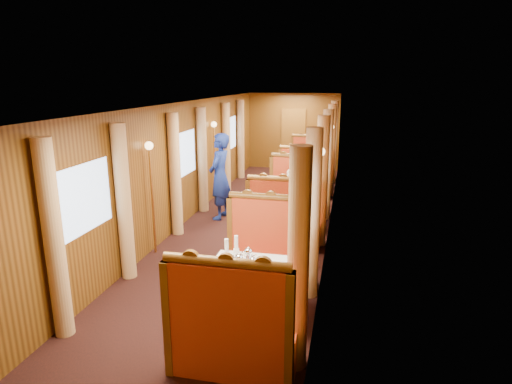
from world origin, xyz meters
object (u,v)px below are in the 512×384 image
(teapot_left, at_px, (239,263))
(teapot_back, at_px, (248,256))
(table_near, at_px, (254,292))
(banquette_mid_fwd, at_px, (284,224))
(banquette_near_aft, at_px, (269,257))
(rose_vase_mid, at_px, (290,184))
(fruit_plate, at_px, (276,268))
(banquette_far_aft, at_px, (311,165))
(passenger, at_px, (296,184))
(tea_tray, at_px, (245,265))
(table_mid, at_px, (291,210))
(banquette_near_fwd, at_px, (232,335))
(teapot_right, at_px, (253,264))
(banquette_far_fwd, at_px, (304,180))
(rose_vase_far, at_px, (307,155))
(steward, at_px, (220,177))
(table_far, at_px, (308,174))
(banquette_mid_aft, at_px, (297,195))

(teapot_left, distance_m, teapot_back, 0.21)
(table_near, xyz_separation_m, banquette_mid_fwd, (0.00, 2.49, 0.05))
(banquette_near_aft, relative_size, rose_vase_mid, 3.72)
(fruit_plate, bearing_deg, table_near, 164.83)
(banquette_near_aft, relative_size, banquette_far_aft, 1.00)
(banquette_mid_fwd, xyz_separation_m, passenger, (-0.00, 1.80, 0.32))
(tea_tray, bearing_deg, table_mid, 88.54)
(banquette_near_aft, bearing_deg, banquette_mid_fwd, 90.00)
(tea_tray, relative_size, teapot_left, 2.02)
(table_near, height_order, passenger, passenger)
(teapot_left, bearing_deg, rose_vase_mid, 79.37)
(table_mid, height_order, tea_tray, tea_tray)
(banquette_near_fwd, relative_size, teapot_right, 9.86)
(banquette_far_aft, xyz_separation_m, teapot_back, (-0.08, -7.95, 0.40))
(banquette_far_aft, xyz_separation_m, tea_tray, (-0.09, -8.08, 0.33))
(table_mid, bearing_deg, banquette_far_fwd, 90.00)
(table_mid, relative_size, fruit_plate, 5.10)
(rose_vase_mid, bearing_deg, tea_tray, -90.98)
(rose_vase_mid, bearing_deg, fruit_plate, -84.72)
(table_near, xyz_separation_m, teapot_right, (0.02, -0.12, 0.43))
(rose_vase_far, distance_m, steward, 3.49)
(banquette_mid_fwd, bearing_deg, steward, 139.66)
(table_near, bearing_deg, table_far, 90.00)
(steward, distance_m, passenger, 1.66)
(table_far, bearing_deg, banquette_far_aft, 90.00)
(banquette_near_aft, xyz_separation_m, banquette_far_fwd, (0.00, 4.97, 0.00))
(rose_vase_mid, relative_size, passenger, 0.47)
(rose_vase_far, bearing_deg, banquette_far_fwd, -87.91)
(tea_tray, distance_m, rose_vase_mid, 3.54)
(banquette_mid_fwd, bearing_deg, passenger, 90.00)
(table_near, xyz_separation_m, banquette_far_aft, (0.00, 8.01, 0.05))
(banquette_near_aft, relative_size, table_far, 1.28)
(teapot_left, relative_size, teapot_back, 0.96)
(table_near, height_order, banquette_near_aft, banquette_near_aft)
(table_far, height_order, passenger, passenger)
(banquette_near_aft, bearing_deg, steward, 119.38)
(steward, height_order, passenger, steward)
(table_far, xyz_separation_m, fruit_plate, (0.30, -7.08, 0.39))
(table_near, distance_m, banquette_near_fwd, 1.02)
(banquette_far_aft, height_order, passenger, banquette_far_aft)
(banquette_mid_fwd, bearing_deg, teapot_left, -93.20)
(teapot_right, bearing_deg, teapot_back, 110.83)
(banquette_mid_fwd, bearing_deg, tea_tray, -92.05)
(banquette_near_aft, bearing_deg, rose_vase_far, 90.34)
(table_near, xyz_separation_m, banquette_far_fwd, (0.00, 5.99, 0.05))
(banquette_far_fwd, relative_size, fruit_plate, 6.51)
(tea_tray, height_order, passenger, passenger)
(fruit_plate, bearing_deg, rose_vase_mid, 95.28)
(banquette_near_fwd, xyz_separation_m, banquette_mid_aft, (0.00, 5.53, 0.00))
(rose_vase_far, relative_size, steward, 0.19)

